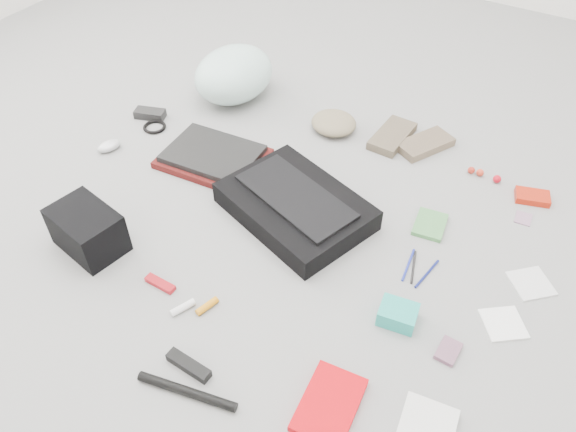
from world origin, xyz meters
The scene contains 32 objects.
ground_plane centered at (0.00, 0.00, 0.00)m, with size 4.00×4.00×0.00m, color gray.
messenger_bag centered at (-0.01, 0.06, 0.04)m, with size 0.45×0.32×0.08m, color black.
bag_flap centered at (-0.01, 0.06, 0.08)m, with size 0.39×0.18×0.01m, color black.
laptop_sleeve centered at (-0.40, 0.15, 0.01)m, with size 0.35×0.26×0.02m, color #551211.
laptop centered at (-0.40, 0.15, 0.04)m, with size 0.32×0.23×0.02m, color black.
bike_helmet centered at (-0.58, 0.53, 0.10)m, with size 0.28×0.35×0.21m, color #CDF9F0.
beanie centered at (-0.12, 0.54, 0.03)m, with size 0.17×0.17×0.06m, color #84765A.
mitten_left centered at (0.09, 0.60, 0.02)m, with size 0.11×0.21×0.03m, color brown.
mitten_right centered at (0.22, 0.61, 0.02)m, with size 0.10×0.21×0.03m, color brown.
power_brick centered at (-0.78, 0.24, 0.02)m, with size 0.12×0.05×0.03m, color black.
cable_coil centered at (-0.71, 0.19, 0.01)m, with size 0.09×0.09×0.01m, color black.
mouse centered at (-0.77, 0.01, 0.02)m, with size 0.05×0.09×0.03m, color #B8B8BB.
camera_bag centered at (-0.47, -0.38, 0.07)m, with size 0.21×0.15×0.14m, color black.
multitool centered at (-0.19, -0.39, 0.01)m, with size 0.10×0.03×0.01m, color maroon.
toiletry_tube_white centered at (-0.08, -0.42, 0.01)m, with size 0.02×0.02×0.07m, color silver.
toiletry_tube_orange centered at (-0.03, -0.38, 0.01)m, with size 0.02×0.02×0.07m, color #CA790E.
u_lock centered at (0.04, -0.56, 0.01)m, with size 0.13×0.03×0.03m, color black.
bike_pump centered at (0.08, -0.61, 0.01)m, with size 0.02×0.02×0.26m, color black.
book_red centered at (0.40, -0.47, 0.01)m, with size 0.13×0.19×0.02m, color #EE040E.
notepad centered at (0.38, 0.24, 0.01)m, with size 0.09×0.12×0.01m, color #468345.
pen_blue centered at (0.39, 0.05, 0.00)m, with size 0.01×0.01×0.13m, color #1E2A98.
pen_black centered at (0.40, 0.05, 0.00)m, with size 0.01×0.01×0.13m, color black.
pen_navy centered at (0.45, 0.04, 0.00)m, with size 0.01×0.01×0.13m, color navy.
accordion_wallet centered at (0.43, -0.15, 0.03)m, with size 0.10×0.08×0.05m, color #25B5A5.
card_deck centered at (0.59, -0.18, 0.01)m, with size 0.05×0.08×0.01m, color #80536A.
napkin_top centered at (0.72, 0.16, 0.00)m, with size 0.11×0.11×0.01m, color silver.
napkin_bottom centered at (0.69, -0.02, 0.00)m, with size 0.10×0.10×0.01m, color white.
lollipop_a centered at (0.41, 0.56, 0.01)m, with size 0.02×0.02×0.02m, color #AC2619.
lollipop_b centered at (0.44, 0.56, 0.01)m, with size 0.03×0.03×0.03m, color red.
lollipop_c centered at (0.50, 0.56, 0.01)m, with size 0.03×0.03×0.03m, color red.
altoids_tin centered at (0.63, 0.53, 0.01)m, with size 0.11×0.07×0.02m, color #B6210D.
stamp_sheet centered at (0.63, 0.42, 0.00)m, with size 0.05×0.06×0.00m, color #A47695.
Camera 1 is at (0.64, -1.07, 1.26)m, focal length 35.00 mm.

